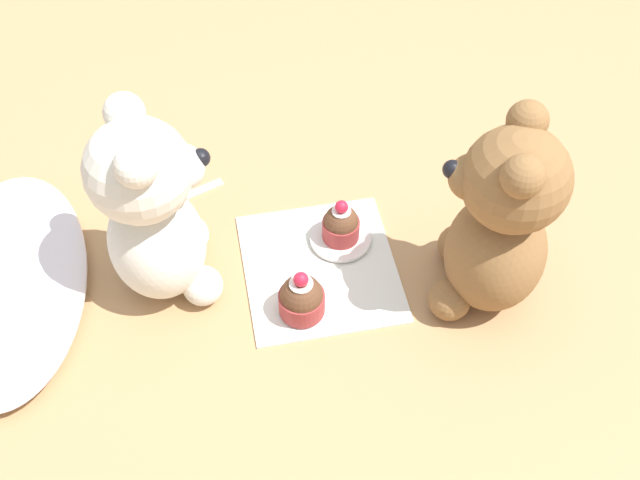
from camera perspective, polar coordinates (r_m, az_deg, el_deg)
The scene contains 9 objects.
ground_plane at distance 0.94m, azimuth 0.00°, elevation -2.16°, with size 4.00×4.00×0.00m, color tan.
knitted_placemat at distance 0.94m, azimuth 0.00°, elevation -2.05°, with size 0.20×0.19×0.01m, color silver.
tulle_cloth at distance 0.98m, azimuth -22.58°, elevation -2.96°, with size 0.36×0.19×0.04m, color silver.
teddy_bear_cream at distance 0.86m, azimuth -12.62°, elevation 2.09°, with size 0.14×0.14×0.26m.
teddy_bear_tan at distance 0.85m, azimuth 13.51°, elevation 1.20°, with size 0.17×0.16×0.26m.
cupcake_near_cream_bear at distance 0.88m, azimuth -1.41°, elevation -4.43°, with size 0.06×0.06×0.07m.
saucer_plate at distance 0.96m, azimuth 1.58°, elevation 0.21°, with size 0.08×0.08×0.01m, color white.
cupcake_near_tan_bear at distance 0.94m, azimuth 1.61°, elevation 1.21°, with size 0.05×0.05×0.06m.
teaspoon at distance 1.04m, azimuth -9.95°, elevation 3.44°, with size 0.10×0.01×0.01m, color silver.
Camera 1 is at (-0.56, 0.11, 0.75)m, focal length 42.00 mm.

